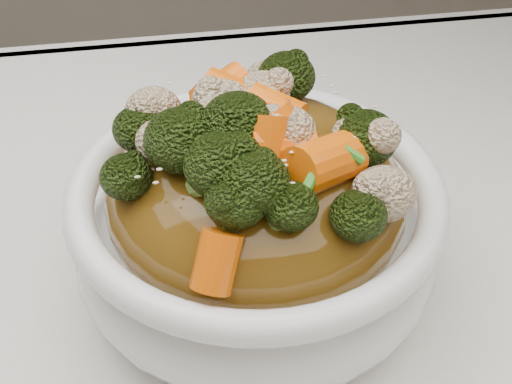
{
  "coord_description": "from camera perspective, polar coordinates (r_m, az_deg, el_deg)",
  "views": [
    {
      "loc": [
        -0.02,
        -0.29,
        1.11
      ],
      "look_at": [
        0.03,
        0.04,
        0.83
      ],
      "focal_mm": 50.0,
      "sensor_mm": 36.0,
      "label": 1
    }
  ],
  "objects": [
    {
      "name": "bowl",
      "position": [
        0.46,
        0.0,
        -3.33
      ],
      "size": [
        0.28,
        0.28,
        0.09
      ],
      "primitive_type": null,
      "rotation": [
        0.0,
        0.0,
        -0.21
      ],
      "color": "white",
      "rests_on": "tablecloth"
    },
    {
      "name": "cauliflower",
      "position": [
        0.4,
        0.0,
        6.63
      ],
      "size": [
        0.22,
        0.22,
        0.04
      ],
      "primitive_type": null,
      "rotation": [
        0.0,
        0.0,
        -0.21
      ],
      "color": "beige",
      "rests_on": "sauce_base"
    },
    {
      "name": "sauce_base",
      "position": [
        0.44,
        0.0,
        -0.32
      ],
      "size": [
        0.22,
        0.22,
        0.1
      ],
      "primitive_type": "ellipsoid",
      "rotation": [
        0.0,
        0.0,
        -0.21
      ],
      "color": "#5A3B0F",
      "rests_on": "bowl"
    },
    {
      "name": "carrots",
      "position": [
        0.4,
        0.0,
        7.02
      ],
      "size": [
        0.22,
        0.22,
        0.05
      ],
      "primitive_type": null,
      "rotation": [
        0.0,
        0.0,
        -0.21
      ],
      "color": "#ED6107",
      "rests_on": "sauce_base"
    },
    {
      "name": "scallions",
      "position": [
        0.4,
        0.0,
        7.15
      ],
      "size": [
        0.16,
        0.16,
        0.02
      ],
      "primitive_type": null,
      "rotation": [
        0.0,
        0.0,
        -0.21
      ],
      "color": "#33811D",
      "rests_on": "sauce_base"
    },
    {
      "name": "sesame_seeds",
      "position": [
        0.4,
        0.0,
        7.15
      ],
      "size": [
        0.2,
        0.2,
        0.01
      ],
      "primitive_type": null,
      "rotation": [
        0.0,
        0.0,
        -0.21
      ],
      "color": "beige",
      "rests_on": "sauce_base"
    },
    {
      "name": "tablecloth",
      "position": [
        0.48,
        -2.93,
        -13.04
      ],
      "size": [
        1.2,
        0.8,
        0.04
      ],
      "primitive_type": "cube",
      "color": "silver",
      "rests_on": "dining_table"
    },
    {
      "name": "broccoli",
      "position": [
        0.4,
        0.0,
        6.89
      ],
      "size": [
        0.22,
        0.22,
        0.05
      ],
      "primitive_type": null,
      "rotation": [
        0.0,
        0.0,
        -0.21
      ],
      "color": "black",
      "rests_on": "sauce_base"
    }
  ]
}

